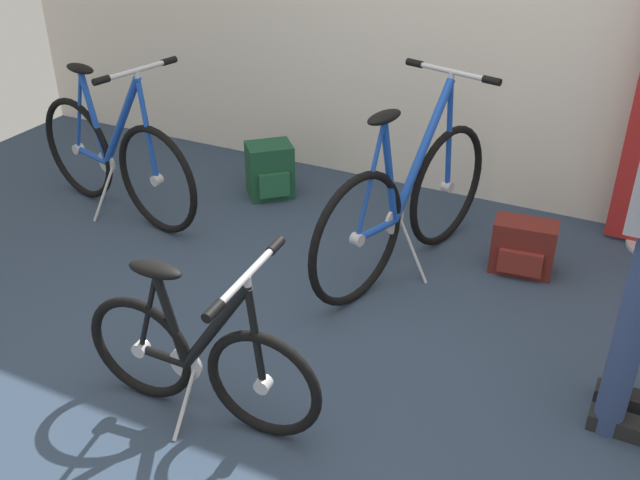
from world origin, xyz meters
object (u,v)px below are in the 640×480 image
object	(u,v)px
display_bike_left	(115,157)
display_bike_right	(406,204)
folding_bike_foreground	(199,356)
backpack_on_floor	(523,248)

from	to	relation	value
display_bike_left	display_bike_right	size ratio (longest dim) A/B	0.95
folding_bike_foreground	display_bike_right	distance (m)	1.40
display_bike_left	folding_bike_foreground	bearing A→B (deg)	-40.80
folding_bike_foreground	display_bike_left	bearing A→B (deg)	139.20
display_bike_left	backpack_on_floor	distance (m)	2.34
display_bike_right	folding_bike_foreground	bearing A→B (deg)	-103.27
folding_bike_foreground	backpack_on_floor	size ratio (longest dim) A/B	3.04
folding_bike_foreground	display_bike_left	xyz separation A→B (m)	(-1.41, 1.22, 0.08)
folding_bike_foreground	display_bike_left	size ratio (longest dim) A/B	0.76
display_bike_left	display_bike_right	xyz separation A→B (m)	(1.73, 0.14, 0.02)
display_bike_right	backpack_on_floor	size ratio (longest dim) A/B	4.22
display_bike_right	backpack_on_floor	bearing A→B (deg)	23.54
display_bike_left	display_bike_right	bearing A→B (deg)	4.57
display_bike_right	backpack_on_floor	distance (m)	0.66
display_bike_left	display_bike_right	distance (m)	1.74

